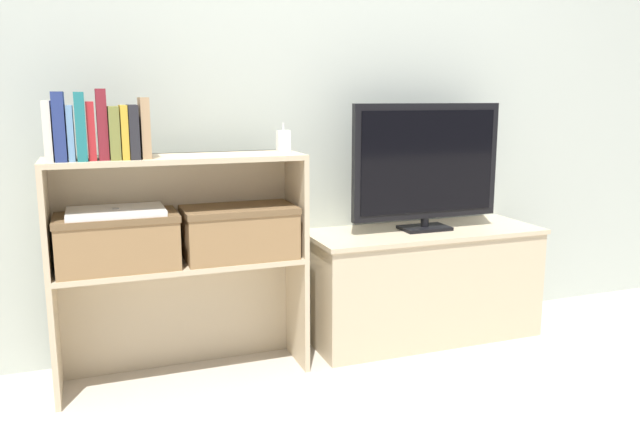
{
  "coord_description": "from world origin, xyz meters",
  "views": [
    {
      "loc": [
        -0.88,
        -2.24,
        1.1
      ],
      "look_at": [
        0.0,
        0.14,
        0.63
      ],
      "focal_mm": 35.0,
      "sensor_mm": 36.0,
      "label": 1
    }
  ],
  "objects_px": {
    "tv_stand": "(423,283)",
    "book_ivory": "(48,131)",
    "book_teal": "(81,126)",
    "baby_monitor": "(283,141)",
    "book_charcoal": "(133,132)",
    "storage_basket_right": "(239,230)",
    "tv": "(427,164)",
    "laptop": "(116,211)",
    "book_olive": "(114,133)",
    "book_navy": "(60,126)",
    "storage_basket_left": "(118,239)",
    "book_maroon": "(102,124)",
    "book_crimson": "(91,131)",
    "book_tan": "(145,128)",
    "book_mustard": "(124,132)",
    "book_skyblue": "(71,133)"
  },
  "relations": [
    {
      "from": "book_mustard",
      "to": "book_tan",
      "type": "height_order",
      "value": "book_tan"
    },
    {
      "from": "book_teal",
      "to": "baby_monitor",
      "type": "xyz_separation_m",
      "value": [
        0.75,
        0.04,
        -0.07
      ]
    },
    {
      "from": "tv",
      "to": "book_tan",
      "type": "distance_m",
      "value": 1.24
    },
    {
      "from": "book_navy",
      "to": "baby_monitor",
      "type": "distance_m",
      "value": 0.82
    },
    {
      "from": "book_navy",
      "to": "book_mustard",
      "type": "bearing_deg",
      "value": 0.0
    },
    {
      "from": "book_olive",
      "to": "book_tan",
      "type": "xyz_separation_m",
      "value": [
        0.11,
        0.0,
        0.02
      ]
    },
    {
      "from": "book_charcoal",
      "to": "book_tan",
      "type": "height_order",
      "value": "book_tan"
    },
    {
      "from": "tv",
      "to": "book_crimson",
      "type": "relative_size",
      "value": 3.52
    },
    {
      "from": "tv_stand",
      "to": "book_ivory",
      "type": "bearing_deg",
      "value": -176.58
    },
    {
      "from": "tv",
      "to": "baby_monitor",
      "type": "relative_size",
      "value": 6.03
    },
    {
      "from": "book_navy",
      "to": "book_mustard",
      "type": "xyz_separation_m",
      "value": [
        0.21,
        0.0,
        -0.02
      ]
    },
    {
      "from": "tv_stand",
      "to": "book_crimson",
      "type": "height_order",
      "value": "book_crimson"
    },
    {
      "from": "book_charcoal",
      "to": "baby_monitor",
      "type": "bearing_deg",
      "value": 3.76
    },
    {
      "from": "book_olive",
      "to": "storage_basket_right",
      "type": "relative_size",
      "value": 0.43
    },
    {
      "from": "book_ivory",
      "to": "book_navy",
      "type": "distance_m",
      "value": 0.04
    },
    {
      "from": "book_skyblue",
      "to": "book_tan",
      "type": "relative_size",
      "value": 0.87
    },
    {
      "from": "book_maroon",
      "to": "book_olive",
      "type": "relative_size",
      "value": 1.32
    },
    {
      "from": "book_skyblue",
      "to": "tv_stand",
      "type": "bearing_deg",
      "value": 3.59
    },
    {
      "from": "book_charcoal",
      "to": "baby_monitor",
      "type": "distance_m",
      "value": 0.58
    },
    {
      "from": "book_skyblue",
      "to": "storage_basket_right",
      "type": "xyz_separation_m",
      "value": [
        0.59,
        0.02,
        -0.39
      ]
    },
    {
      "from": "book_maroon",
      "to": "storage_basket_right",
      "type": "relative_size",
      "value": 0.56
    },
    {
      "from": "book_mustard",
      "to": "baby_monitor",
      "type": "bearing_deg",
      "value": 3.56
    },
    {
      "from": "tv",
      "to": "laptop",
      "type": "relative_size",
      "value": 2.07
    },
    {
      "from": "book_ivory",
      "to": "storage_basket_left",
      "type": "height_order",
      "value": "book_ivory"
    },
    {
      "from": "tv",
      "to": "storage_basket_right",
      "type": "xyz_separation_m",
      "value": [
        -0.87,
        -0.07,
        -0.22
      ]
    },
    {
      "from": "book_crimson",
      "to": "laptop",
      "type": "distance_m",
      "value": 0.31
    },
    {
      "from": "book_maroon",
      "to": "storage_basket_left",
      "type": "distance_m",
      "value": 0.42
    },
    {
      "from": "book_charcoal",
      "to": "storage_basket_right",
      "type": "bearing_deg",
      "value": 3.38
    },
    {
      "from": "book_navy",
      "to": "storage_basket_left",
      "type": "distance_m",
      "value": 0.45
    },
    {
      "from": "book_ivory",
      "to": "book_olive",
      "type": "distance_m",
      "value": 0.22
    },
    {
      "from": "book_olive",
      "to": "laptop",
      "type": "bearing_deg",
      "value": 111.62
    },
    {
      "from": "book_crimson",
      "to": "baby_monitor",
      "type": "distance_m",
      "value": 0.72
    },
    {
      "from": "laptop",
      "to": "book_maroon",
      "type": "bearing_deg",
      "value": -142.16
    },
    {
      "from": "book_mustard",
      "to": "book_olive",
      "type": "bearing_deg",
      "value": -180.0
    },
    {
      "from": "book_crimson",
      "to": "book_maroon",
      "type": "relative_size",
      "value": 0.82
    },
    {
      "from": "tv",
      "to": "baby_monitor",
      "type": "distance_m",
      "value": 0.7
    },
    {
      "from": "book_skyblue",
      "to": "book_charcoal",
      "type": "xyz_separation_m",
      "value": [
        0.21,
        0.0,
        0.0
      ]
    },
    {
      "from": "tv_stand",
      "to": "storage_basket_left",
      "type": "relative_size",
      "value": 2.45
    },
    {
      "from": "tv_stand",
      "to": "baby_monitor",
      "type": "bearing_deg",
      "value": -175.46
    },
    {
      "from": "tv_stand",
      "to": "book_charcoal",
      "type": "distance_m",
      "value": 1.46
    },
    {
      "from": "book_ivory",
      "to": "book_mustard",
      "type": "xyz_separation_m",
      "value": [
        0.25,
        0.0,
        -0.01
      ]
    },
    {
      "from": "tv_stand",
      "to": "baby_monitor",
      "type": "distance_m",
      "value": 0.96
    },
    {
      "from": "tv",
      "to": "book_mustard",
      "type": "relative_size",
      "value": 3.76
    },
    {
      "from": "baby_monitor",
      "to": "book_olive",
      "type": "bearing_deg",
      "value": -176.63
    },
    {
      "from": "book_navy",
      "to": "book_teal",
      "type": "xyz_separation_m",
      "value": [
        0.07,
        -0.0,
        -0.0
      ]
    },
    {
      "from": "book_tan",
      "to": "book_teal",
      "type": "bearing_deg",
      "value": -180.0
    },
    {
      "from": "book_skyblue",
      "to": "storage_basket_left",
      "type": "bearing_deg",
      "value": 9.62
    },
    {
      "from": "book_tan",
      "to": "book_crimson",
      "type": "bearing_deg",
      "value": 180.0
    },
    {
      "from": "book_mustard",
      "to": "storage_basket_right",
      "type": "xyz_separation_m",
      "value": [
        0.42,
        0.02,
        -0.39
      ]
    },
    {
      "from": "storage_basket_right",
      "to": "book_mustard",
      "type": "bearing_deg",
      "value": -176.87
    }
  ]
}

